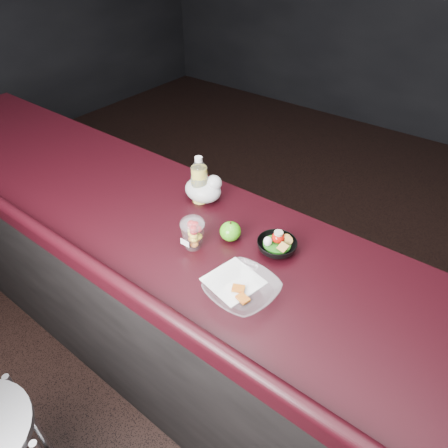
# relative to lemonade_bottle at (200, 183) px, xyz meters

# --- Properties ---
(ground) EXTENTS (8.00, 8.00, 0.00)m
(ground) POSITION_rel_lemonade_bottle_xyz_m (0.19, -0.48, -1.11)
(ground) COLOR black
(ground) RESTS_ON ground
(room_shell) EXTENTS (8.00, 8.00, 8.00)m
(room_shell) POSITION_rel_lemonade_bottle_xyz_m (0.19, -0.48, 0.73)
(room_shell) COLOR black
(room_shell) RESTS_ON ground
(counter) EXTENTS (4.06, 0.71, 1.02)m
(counter) POSITION_rel_lemonade_bottle_xyz_m (0.19, -0.18, -0.59)
(counter) COLOR black
(counter) RESTS_ON ground
(lemonade_bottle) EXTENTS (0.07, 0.07, 0.20)m
(lemonade_bottle) POSITION_rel_lemonade_bottle_xyz_m (0.00, 0.00, 0.00)
(lemonade_bottle) COLOR yellow
(lemonade_bottle) RESTS_ON counter
(fruit_cup) EXTENTS (0.09, 0.09, 0.13)m
(fruit_cup) POSITION_rel_lemonade_bottle_xyz_m (0.17, -0.24, -0.02)
(fruit_cup) COLOR white
(fruit_cup) RESTS_ON counter
(green_apple) EXTENTS (0.08, 0.08, 0.08)m
(green_apple) POSITION_rel_lemonade_bottle_xyz_m (0.25, -0.12, -0.05)
(green_apple) COLOR #2A830F
(green_apple) RESTS_ON counter
(plastic_bag) EXTENTS (0.16, 0.13, 0.12)m
(plastic_bag) POSITION_rel_lemonade_bottle_xyz_m (0.01, 0.02, -0.03)
(plastic_bag) COLOR silver
(plastic_bag) RESTS_ON counter
(snack_bowl) EXTENTS (0.19, 0.19, 0.08)m
(snack_bowl) POSITION_rel_lemonade_bottle_xyz_m (0.42, -0.08, -0.06)
(snack_bowl) COLOR black
(snack_bowl) RESTS_ON counter
(takeout_bowl) EXTENTS (0.24, 0.24, 0.05)m
(takeout_bowl) POSITION_rel_lemonade_bottle_xyz_m (0.44, -0.32, -0.06)
(takeout_bowl) COLOR silver
(takeout_bowl) RESTS_ON counter
(paper_napkin) EXTENTS (0.19, 0.19, 0.00)m
(paper_napkin) POSITION_rel_lemonade_bottle_xyz_m (0.38, -0.29, -0.08)
(paper_napkin) COLOR white
(paper_napkin) RESTS_ON counter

